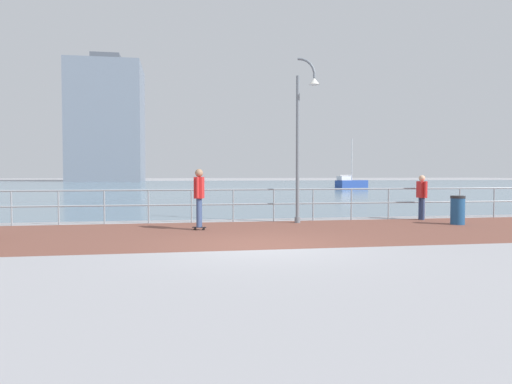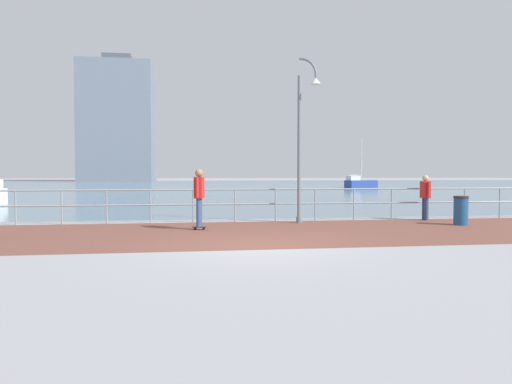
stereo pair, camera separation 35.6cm
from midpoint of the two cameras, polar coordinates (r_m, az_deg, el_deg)
The scene contains 10 objects.
ground at distance 50.53m, azimuth -6.22°, elevation 0.40°, with size 220.00×220.00×0.00m, color #9E9EA3.
brick_paving at distance 13.10m, azimuth -0.53°, elevation -4.95°, with size 28.00×5.87×0.01m, color brown.
harbor_water at distance 60.86m, azimuth -6.55°, elevation 0.72°, with size 180.00×88.00×0.00m, color slate.
waterfront_railing at distance 15.93m, azimuth -1.94°, elevation -0.87°, with size 25.25×0.06×1.13m.
lamppost at distance 15.71m, azimuth 6.48°, elevation 7.26°, with size 0.76×0.52×5.46m.
skateboarder at distance 13.77m, azimuth -6.17°, elevation -0.14°, with size 0.41×0.55×1.78m.
bystander at distance 17.62m, azimuth 20.36°, elevation -0.21°, with size 0.24×0.55×1.59m.
trash_bin at distance 16.42m, azimuth 24.13°, elevation -2.05°, with size 0.46×0.46×0.93m.
sailboat_gray at distance 54.45m, azimuth 12.69°, elevation 1.05°, with size 4.14×2.64×5.58m.
tower_glass at distance 101.79m, azimuth -16.16°, elevation 7.99°, with size 14.05×15.48×25.51m.
Camera 2 is at (-1.55, -10.50, 1.65)m, focal length 33.04 mm.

